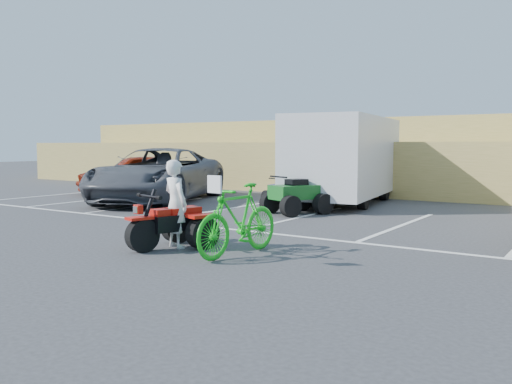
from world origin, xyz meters
The scene contains 11 objects.
ground centered at (0.00, 0.00, 0.00)m, with size 100.00×100.00×0.00m, color #323235.
parking_stripes centered at (0.87, 4.07, 0.00)m, with size 28.00×5.16×0.01m.
grass_embankment centered at (0.00, 15.48, 1.42)m, with size 40.00×8.50×3.10m.
red_trike_atv centered at (0.07, -0.03, 0.00)m, with size 1.18×1.58×1.02m, color red, non-canonical shape.
rider centered at (0.11, 0.11, 0.81)m, with size 0.59×0.39×1.63m, color white.
green_dirt_bike centered at (1.49, 0.17, 0.62)m, with size 0.58×2.05×1.23m, color #14BF19.
grey_pickup centered at (-5.99, 5.99, 0.89)m, with size 2.97×6.44×1.79m, color #48494F.
red_car centered at (-8.68, 7.60, 0.77)m, with size 1.82×4.53×1.54m, color maroon.
cargo_trailer centered at (-0.51, 8.91, 1.50)m, with size 3.25×6.24×2.78m.
quad_atv_blue centered at (-1.90, 7.47, 0.00)m, with size 1.01×1.35×0.88m, color navy, non-canonical shape.
quad_atv_green centered at (-0.46, 5.65, 0.00)m, with size 1.22×1.64×1.07m, color #155D1E, non-canonical shape.
Camera 1 is at (6.84, -7.32, 1.90)m, focal length 38.00 mm.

